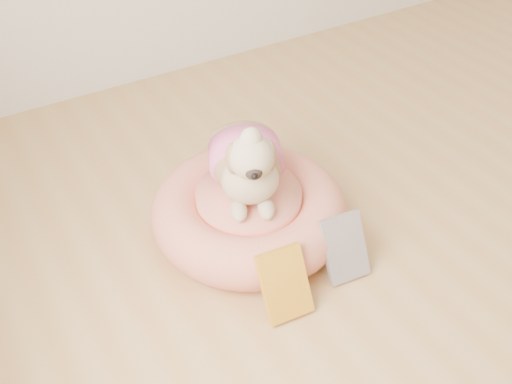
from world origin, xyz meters
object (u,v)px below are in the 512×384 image
book_yellow (285,284)px  book_white (345,248)px  dog (247,148)px  pet_bed (249,211)px

book_yellow → book_white: same height
book_yellow → book_white: (0.26, 0.03, -0.00)m
book_yellow → dog: bearing=81.7°
book_yellow → book_white: bearing=11.8°
dog → pet_bed: bearing=-88.1°
book_white → dog: bearing=120.7°
dog → book_white: size_ratio=2.02×
pet_bed → book_yellow: 0.37m
dog → book_yellow: 0.47m
book_white → book_yellow: bearing=-167.3°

